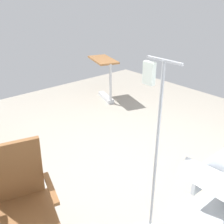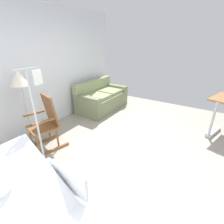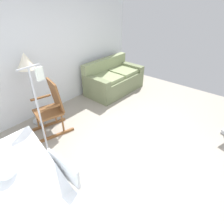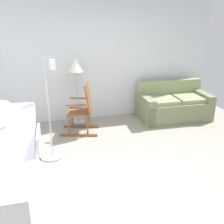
% 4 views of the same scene
% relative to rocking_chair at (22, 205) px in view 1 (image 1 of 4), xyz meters
% --- Properties ---
extents(ground_plane, '(6.35, 6.35, 0.00)m').
position_rel_rocking_chair_xyz_m(ground_plane, '(0.57, -1.55, -0.50)').
color(ground_plane, gray).
extents(rocking_chair, '(0.86, 0.65, 1.05)m').
position_rel_rocking_chair_xyz_m(rocking_chair, '(0.00, 0.00, 0.00)').
color(rocking_chair, brown).
rests_on(rocking_chair, ground).
extents(overbed_table, '(0.88, 0.62, 0.84)m').
position_rel_rocking_chair_xyz_m(overbed_table, '(2.36, -2.79, 0.03)').
color(overbed_table, '#B2B5BA').
rests_on(overbed_table, ground).
extents(iv_pole, '(0.44, 0.44, 1.69)m').
position_rel_rocking_chair_xyz_m(iv_pole, '(-0.66, -0.83, -0.25)').
color(iv_pole, '#B2B5BA').
rests_on(iv_pole, ground).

